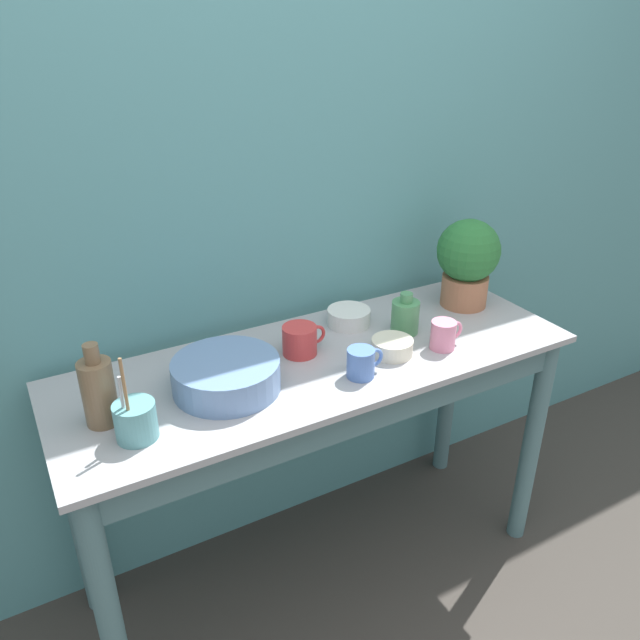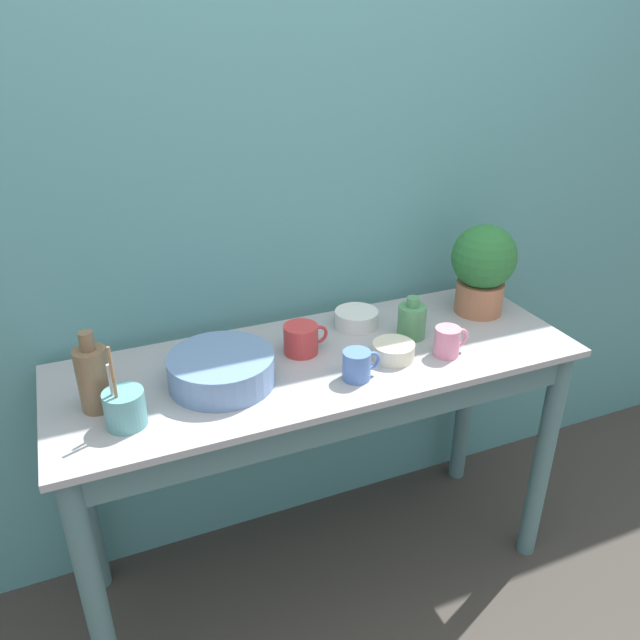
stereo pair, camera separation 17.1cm
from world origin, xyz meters
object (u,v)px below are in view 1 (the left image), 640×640
object	(u,v)px
bowl_wash_large	(226,375)
bottle_tall	(98,391)
bowl_small_enamel_white	(349,317)
utensil_cup	(135,420)
bottle_short	(405,316)
bowl_small_cream	(392,347)
potted_plant	(468,260)
mug_red	(300,340)
mug_pink	(444,335)
mug_blue	(362,363)

from	to	relation	value
bowl_wash_large	bottle_tall	distance (m)	0.32
bowl_small_enamel_white	utensil_cup	world-z (taller)	utensil_cup
bottle_short	bowl_small_cream	size ratio (longest dim) A/B	1.08
potted_plant	bowl_small_cream	distance (m)	0.45
bottle_tall	utensil_cup	xyz separation A→B (m)	(0.06, -0.10, -0.04)
potted_plant	bowl_small_cream	bearing A→B (deg)	-158.20
bowl_small_enamel_white	bottle_short	bearing A→B (deg)	-46.79
bowl_wash_large	mug_red	size ratio (longest dim) A/B	2.10
bowl_small_cream	mug_pink	bearing A→B (deg)	-15.26
bowl_wash_large	bowl_small_enamel_white	world-z (taller)	bowl_wash_large
bowl_small_cream	bowl_small_enamel_white	bearing A→B (deg)	92.22
mug_pink	utensil_cup	distance (m)	0.89
mug_red	bowl_small_enamel_white	bearing A→B (deg)	22.57
bottle_tall	bowl_small_cream	size ratio (longest dim) A/B	1.77
bowl_small_cream	utensil_cup	size ratio (longest dim) A/B	0.54
bowl_small_cream	mug_red	bearing A→B (deg)	149.77
bowl_wash_large	mug_blue	distance (m)	0.36
bottle_short	mug_red	distance (m)	0.34
bottle_tall	bottle_short	distance (m)	0.90
bowl_wash_large	bottle_short	distance (m)	0.59
bottle_tall	bowl_small_cream	xyz separation A→B (m)	(0.79, -0.07, -0.06)
mug_red	utensil_cup	size ratio (longest dim) A/B	0.60
mug_red	bowl_small_cream	distance (m)	0.26
mug_red	utensil_cup	distance (m)	0.54
bowl_small_enamel_white	bowl_small_cream	xyz separation A→B (m)	(0.01, -0.22, -0.00)
utensil_cup	potted_plant	bearing A→B (deg)	9.61
bottle_tall	mug_red	xyz separation A→B (m)	(0.56, 0.07, -0.05)
bottle_tall	bowl_small_cream	distance (m)	0.80
bottle_tall	mug_blue	size ratio (longest dim) A/B	1.96
mug_blue	mug_red	size ratio (longest dim) A/B	0.81
bowl_small_cream	bowl_wash_large	bearing A→B (deg)	172.94
bottle_short	bowl_small_cream	distance (m)	0.15
mug_pink	bowl_small_enamel_white	size ratio (longest dim) A/B	0.79
potted_plant	bowl_small_enamel_white	world-z (taller)	potted_plant
bottle_tall	potted_plant	bearing A→B (deg)	4.49
mug_pink	bowl_small_enamel_white	bearing A→B (deg)	121.26
potted_plant	utensil_cup	world-z (taller)	potted_plant
bottle_tall	bowl_small_enamel_white	bearing A→B (deg)	11.27
potted_plant	mug_pink	xyz separation A→B (m)	(-0.25, -0.20, -0.12)
bowl_wash_large	bowl_small_cream	size ratio (longest dim) A/B	2.35
bottle_tall	mug_red	size ratio (longest dim) A/B	1.59
potted_plant	mug_blue	xyz separation A→B (m)	(-0.54, -0.22, -0.12)
mug_red	potted_plant	bearing A→B (deg)	2.57
mug_blue	bottle_tall	bearing A→B (deg)	169.22
potted_plant	bottle_tall	bearing A→B (deg)	-175.51
mug_red	bowl_small_cream	bearing A→B (deg)	-30.23
bottle_tall	mug_pink	world-z (taller)	bottle_tall
mug_pink	bowl_small_cream	size ratio (longest dim) A/B	0.89
bottle_tall	bottle_short	size ratio (longest dim) A/B	1.64
potted_plant	bottle_tall	xyz separation A→B (m)	(-1.19, -0.09, -0.07)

